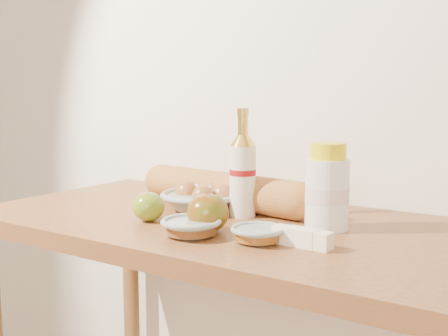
{
  "coord_description": "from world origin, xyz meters",
  "views": [
    {
      "loc": [
        0.67,
        0.15,
        1.18
      ],
      "look_at": [
        0.0,
        1.15,
        1.02
      ],
      "focal_mm": 45.0,
      "sensor_mm": 36.0,
      "label": 1
    }
  ],
  "objects_px": {
    "bourbon_bottle": "(243,173)",
    "cream_bottle": "(327,189)",
    "egg_bowl": "(203,199)",
    "baguette": "(222,190)",
    "table": "(231,272)"
  },
  "relations": [
    {
      "from": "egg_bowl",
      "to": "table",
      "type": "bearing_deg",
      "value": -21.17
    },
    {
      "from": "bourbon_bottle",
      "to": "cream_bottle",
      "type": "xyz_separation_m",
      "value": [
        0.21,
        -0.01,
        -0.02
      ]
    },
    {
      "from": "egg_bowl",
      "to": "baguette",
      "type": "relative_size",
      "value": 0.48
    },
    {
      "from": "bourbon_bottle",
      "to": "baguette",
      "type": "relative_size",
      "value": 0.46
    },
    {
      "from": "bourbon_bottle",
      "to": "cream_bottle",
      "type": "bearing_deg",
      "value": 4.91
    },
    {
      "from": "bourbon_bottle",
      "to": "baguette",
      "type": "bearing_deg",
      "value": 155.35
    },
    {
      "from": "cream_bottle",
      "to": "baguette",
      "type": "bearing_deg",
      "value": 172.53
    },
    {
      "from": "table",
      "to": "bourbon_bottle",
      "type": "distance_m",
      "value": 0.23
    },
    {
      "from": "table",
      "to": "egg_bowl",
      "type": "bearing_deg",
      "value": 158.83
    },
    {
      "from": "table",
      "to": "cream_bottle",
      "type": "xyz_separation_m",
      "value": [
        0.21,
        0.04,
        0.21
      ]
    },
    {
      "from": "egg_bowl",
      "to": "bourbon_bottle",
      "type": "bearing_deg",
      "value": 0.21
    },
    {
      "from": "table",
      "to": "bourbon_bottle",
      "type": "xyz_separation_m",
      "value": [
        0.0,
        0.04,
        0.22
      ]
    },
    {
      "from": "egg_bowl",
      "to": "baguette",
      "type": "bearing_deg",
      "value": 72.53
    },
    {
      "from": "bourbon_bottle",
      "to": "cream_bottle",
      "type": "distance_m",
      "value": 0.21
    },
    {
      "from": "bourbon_bottle",
      "to": "egg_bowl",
      "type": "relative_size",
      "value": 0.97
    }
  ]
}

